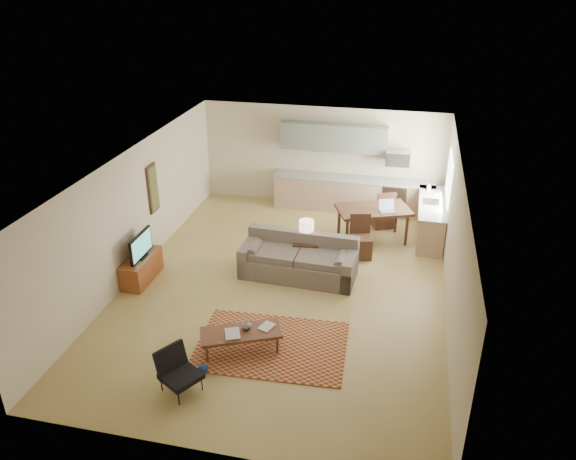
% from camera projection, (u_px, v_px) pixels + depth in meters
% --- Properties ---
extents(room, '(9.00, 9.00, 9.00)m').
position_uv_depth(room, '(285.00, 227.00, 11.12)').
color(room, '#A88E4E').
rests_on(room, ground).
extents(kitchen_counter_back, '(4.26, 0.64, 0.92)m').
position_uv_depth(kitchen_counter_back, '(353.00, 194.00, 15.00)').
color(kitchen_counter_back, tan).
rests_on(kitchen_counter_back, ground).
extents(kitchen_counter_right, '(0.64, 2.26, 0.92)m').
position_uv_depth(kitchen_counter_right, '(431.00, 220.00, 13.56)').
color(kitchen_counter_right, tan).
rests_on(kitchen_counter_right, ground).
extents(kitchen_range, '(0.62, 0.62, 0.90)m').
position_uv_depth(kitchen_range, '(394.00, 198.00, 14.78)').
color(kitchen_range, '#A5A8AD').
rests_on(kitchen_range, ground).
extents(kitchen_microwave, '(0.62, 0.40, 0.35)m').
position_uv_depth(kitchen_microwave, '(398.00, 158.00, 14.32)').
color(kitchen_microwave, '#A5A8AD').
rests_on(kitchen_microwave, room).
extents(upper_cabinets, '(2.80, 0.34, 0.70)m').
position_uv_depth(upper_cabinets, '(333.00, 137.00, 14.59)').
color(upper_cabinets, slate).
rests_on(upper_cabinets, room).
extents(window_right, '(0.02, 1.40, 1.05)m').
position_uv_depth(window_right, '(449.00, 178.00, 13.02)').
color(window_right, white).
rests_on(window_right, room).
extents(wall_art_left, '(0.06, 0.42, 1.10)m').
position_uv_depth(wall_art_left, '(153.00, 188.00, 12.46)').
color(wall_art_left, olive).
rests_on(wall_art_left, room).
extents(triptych, '(1.70, 0.04, 0.50)m').
position_uv_depth(triptych, '(319.00, 142.00, 14.88)').
color(triptych, beige).
rests_on(triptych, room).
extents(rug, '(2.70, 1.94, 0.02)m').
position_uv_depth(rug, '(272.00, 345.00, 9.89)').
color(rug, maroon).
rests_on(rug, floor).
extents(sofa, '(2.59, 1.23, 0.88)m').
position_uv_depth(sofa, '(298.00, 258.00, 11.88)').
color(sofa, '#66594F').
rests_on(sofa, floor).
extents(coffee_table, '(1.48, 1.06, 0.42)m').
position_uv_depth(coffee_table, '(241.00, 341.00, 9.68)').
color(coffee_table, '#55301E').
rests_on(coffee_table, floor).
extents(book_a, '(0.48, 0.51, 0.03)m').
position_uv_depth(book_a, '(225.00, 335.00, 9.49)').
color(book_a, maroon).
rests_on(book_a, coffee_table).
extents(book_b, '(0.40, 0.42, 0.02)m').
position_uv_depth(book_b, '(262.00, 325.00, 9.75)').
color(book_b, navy).
rests_on(book_b, coffee_table).
extents(vase, '(0.17, 0.17, 0.18)m').
position_uv_depth(vase, '(246.00, 325.00, 9.62)').
color(vase, black).
rests_on(vase, coffee_table).
extents(armchair, '(0.86, 0.86, 0.72)m').
position_uv_depth(armchair, '(181.00, 373.00, 8.72)').
color(armchair, black).
rests_on(armchair, floor).
extents(tv_credenza, '(0.45, 1.17, 0.54)m').
position_uv_depth(tv_credenza, '(142.00, 268.00, 11.82)').
color(tv_credenza, brown).
rests_on(tv_credenza, floor).
extents(tv, '(0.09, 0.90, 0.54)m').
position_uv_depth(tv, '(141.00, 246.00, 11.58)').
color(tv, black).
rests_on(tv, tv_credenza).
extents(console_table, '(0.59, 0.43, 0.65)m').
position_uv_depth(console_table, '(306.00, 255.00, 12.24)').
color(console_table, '#3A2317').
rests_on(console_table, floor).
extents(table_lamp, '(0.35, 0.35, 0.52)m').
position_uv_depth(table_lamp, '(306.00, 231.00, 11.99)').
color(table_lamp, beige).
rests_on(table_lamp, console_table).
extents(dining_table, '(1.91, 1.53, 0.85)m').
position_uv_depth(dining_table, '(372.00, 225.00, 13.39)').
color(dining_table, '#3A2317').
rests_on(dining_table, floor).
extents(dining_chair_near, '(0.58, 0.60, 0.99)m').
position_uv_depth(dining_chair_near, '(361.00, 237.00, 12.64)').
color(dining_chair_near, '#3A2317').
rests_on(dining_chair_near, floor).
extents(dining_chair_far, '(0.63, 0.64, 1.00)m').
position_uv_depth(dining_chair_far, '(383.00, 208.00, 14.07)').
color(dining_chair_far, '#3A2317').
rests_on(dining_chair_far, floor).
extents(laptop, '(0.43, 0.38, 0.27)m').
position_uv_depth(laptop, '(388.00, 206.00, 12.98)').
color(laptop, '#A5A8AD').
rests_on(laptop, dining_table).
extents(soap_bottle, '(0.12, 0.12, 0.19)m').
position_uv_depth(soap_bottle, '(429.00, 187.00, 14.00)').
color(soap_bottle, beige).
rests_on(soap_bottle, kitchen_counter_right).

